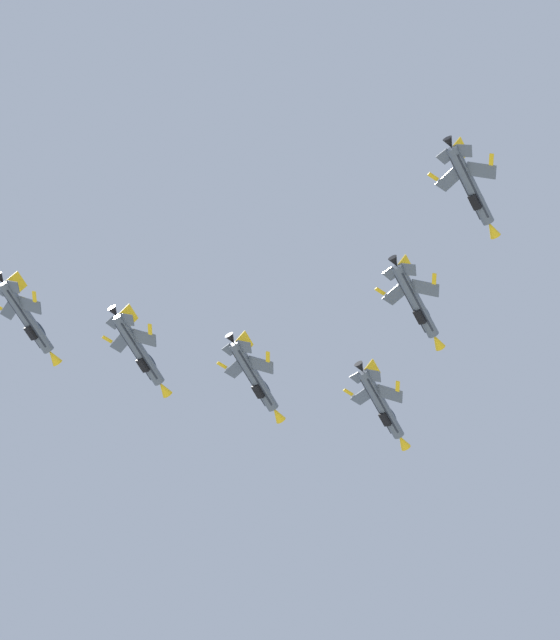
% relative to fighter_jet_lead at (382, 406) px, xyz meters
% --- Properties ---
extents(fighter_jet_lead, '(12.71, 11.82, 5.96)m').
position_rel_fighter_jet_lead_xyz_m(fighter_jet_lead, '(0.00, 0.00, 0.00)').
color(fighter_jet_lead, '#4C5666').
extents(fighter_jet_left_wing, '(12.71, 11.85, 5.70)m').
position_rel_fighter_jet_lead_xyz_m(fighter_jet_left_wing, '(-19.24, 2.04, 0.49)').
color(fighter_jet_left_wing, '#4C5666').
extents(fighter_jet_right_wing, '(12.71, 11.90, 5.50)m').
position_rel_fighter_jet_lead_xyz_m(fighter_jet_right_wing, '(-1.13, -16.78, 0.57)').
color(fighter_jet_right_wing, '#4C5666').
extents(fighter_jet_left_outer, '(12.71, 11.88, 5.56)m').
position_rel_fighter_jet_lead_xyz_m(fighter_jet_left_outer, '(-36.51, 3.51, 0.50)').
color(fighter_jet_left_outer, '#4C5666').
extents(fighter_jet_right_outer, '(12.71, 11.89, 5.52)m').
position_rel_fighter_jet_lead_xyz_m(fighter_jet_right_outer, '(-0.33, -35.20, 0.49)').
color(fighter_jet_right_outer, '#4C5666').
extents(fighter_jet_trail_slot, '(12.71, 11.82, 5.88)m').
position_rel_fighter_jet_lead_xyz_m(fighter_jet_trail_slot, '(-53.31, 4.37, 1.58)').
color(fighter_jet_trail_slot, '#4C5666').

